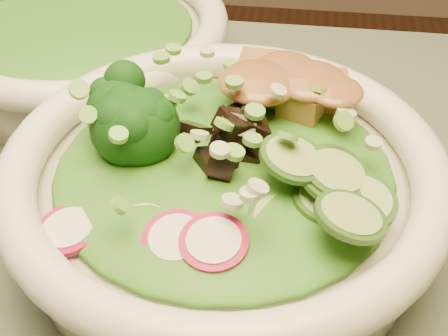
# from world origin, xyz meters

# --- Properties ---
(salad_bowl) EXTENTS (0.29, 0.29, 0.08)m
(salad_bowl) POSITION_xyz_m (0.09, 0.07, 0.79)
(salad_bowl) COLOR silver
(salad_bowl) RESTS_ON dining_table
(side_bowl) EXTENTS (0.27, 0.27, 0.07)m
(side_bowl) POSITION_xyz_m (-0.07, 0.26, 0.79)
(side_bowl) COLOR silver
(side_bowl) RESTS_ON dining_table
(lettuce_bed) EXTENTS (0.22, 0.22, 0.03)m
(lettuce_bed) POSITION_xyz_m (0.09, 0.07, 0.81)
(lettuce_bed) COLOR #2B5912
(lettuce_bed) RESTS_ON salad_bowl
(side_lettuce) EXTENTS (0.18, 0.18, 0.02)m
(side_lettuce) POSITION_xyz_m (-0.07, 0.26, 0.81)
(side_lettuce) COLOR #2B5912
(side_lettuce) RESTS_ON side_bowl
(broccoli_florets) EXTENTS (0.11, 0.10, 0.05)m
(broccoli_florets) POSITION_xyz_m (0.03, 0.10, 0.83)
(broccoli_florets) COLOR black
(broccoli_florets) RESTS_ON salad_bowl
(radish_slices) EXTENTS (0.13, 0.09, 0.02)m
(radish_slices) POSITION_xyz_m (0.06, 0.01, 0.82)
(radish_slices) COLOR maroon
(radish_slices) RESTS_ON salad_bowl
(cucumber_slices) EXTENTS (0.10, 0.10, 0.04)m
(cucumber_slices) POSITION_xyz_m (0.15, 0.04, 0.83)
(cucumber_slices) COLOR #94B464
(cucumber_slices) RESTS_ON salad_bowl
(mushroom_heap) EXTENTS (0.10, 0.10, 0.04)m
(mushroom_heap) POSITION_xyz_m (0.09, 0.09, 0.83)
(mushroom_heap) COLOR black
(mushroom_heap) RESTS_ON salad_bowl
(tofu_cubes) EXTENTS (0.11, 0.10, 0.04)m
(tofu_cubes) POSITION_xyz_m (0.12, 0.13, 0.83)
(tofu_cubes) COLOR brown
(tofu_cubes) RESTS_ON salad_bowl
(peanut_sauce) EXTENTS (0.08, 0.06, 0.02)m
(peanut_sauce) POSITION_xyz_m (0.12, 0.13, 0.84)
(peanut_sauce) COLOR brown
(peanut_sauce) RESTS_ON tofu_cubes
(scallion_garnish) EXTENTS (0.21, 0.21, 0.03)m
(scallion_garnish) POSITION_xyz_m (0.09, 0.07, 0.84)
(scallion_garnish) COLOR #6AAE3D
(scallion_garnish) RESTS_ON salad_bowl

